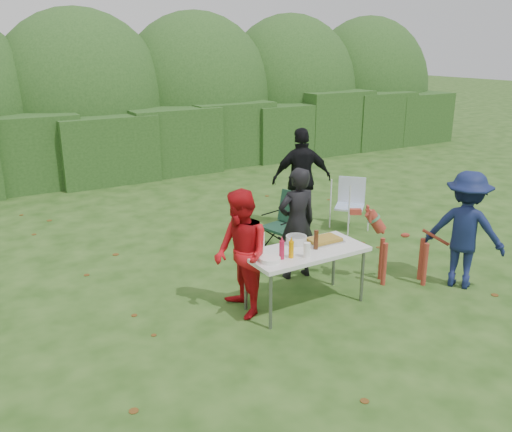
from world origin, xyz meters
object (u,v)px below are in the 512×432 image
person_red_jacket (241,254)px  paper_towel_roll (259,243)px  camping_chair (282,224)px  mustard_bottle (291,250)px  beer_bottle (316,240)px  person_cook (297,223)px  ketchup_bottle (282,250)px  lawn_chair (350,205)px  person_black_puffy (302,179)px  folding_table (306,254)px  dog (404,247)px  child (465,230)px

person_red_jacket → paper_towel_roll: size_ratio=5.89×
camping_chair → person_red_jacket: bearing=30.0°
mustard_bottle → paper_towel_roll: bearing=128.0°
mustard_bottle → beer_bottle: size_ratio=0.83×
person_cook → camping_chair: (0.33, 0.84, -0.30)m
person_cook → beer_bottle: person_cook is taller
person_red_jacket → ketchup_bottle: size_ratio=6.96×
lawn_chair → person_red_jacket: bearing=-14.3°
person_black_puffy → paper_towel_roll: 3.15m
ketchup_bottle → beer_bottle: bearing=5.1°
ketchup_bottle → person_black_puffy: bearing=50.3°
folding_table → dog: bearing=-4.8°
lawn_chair → folding_table: bearing=-3.6°
person_cook → paper_towel_roll: (-0.95, -0.58, 0.09)m
person_red_jacket → beer_bottle: person_red_jacket is taller
person_black_puffy → paper_towel_roll: bearing=64.6°
mustard_bottle → beer_bottle: bearing=9.7°
dog → mustard_bottle: bearing=31.8°
child → beer_bottle: child is taller
person_red_jacket → child: size_ratio=0.98×
child → lawn_chair: 2.57m
person_black_puffy → lawn_chair: 0.95m
camping_chair → folding_table: bearing=52.7°
dog → paper_towel_roll: bearing=23.4°
person_red_jacket → mustard_bottle: person_red_jacket is taller
beer_bottle → paper_towel_roll: size_ratio=0.92×
person_black_puffy → beer_bottle: (-1.57, -2.47, -0.02)m
camping_chair → beer_bottle: bearing=56.7°
folding_table → mustard_bottle: (-0.30, -0.12, 0.15)m
mustard_bottle → beer_bottle: beer_bottle is taller
person_red_jacket → folding_table: bearing=79.3°
lawn_chair → child: bearing=41.9°
folding_table → paper_towel_roll: (-0.54, 0.19, 0.18)m
lawn_chair → paper_towel_roll: size_ratio=3.46×
ketchup_bottle → beer_bottle: beer_bottle is taller
beer_bottle → person_black_puffy: bearing=57.7°
person_red_jacket → paper_towel_roll: bearing=88.1°
person_red_jacket → dog: person_red_jacket is taller
dog → mustard_bottle: size_ratio=5.42×
paper_towel_roll → person_cook: bearing=31.4°
person_black_puffy → folding_table: bearing=74.7°
person_cook → person_red_jacket: bearing=31.3°
ketchup_bottle → beer_bottle: size_ratio=0.92×
person_red_jacket → paper_towel_roll: 0.26m
beer_bottle → lawn_chair: bearing=41.4°
child → beer_bottle: size_ratio=6.54×
camping_chair → mustard_bottle: camping_chair is taller
person_red_jacket → person_black_puffy: size_ratio=0.87×
ketchup_bottle → paper_towel_roll: size_ratio=0.85×
camping_chair → paper_towel_roll: size_ratio=3.64×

